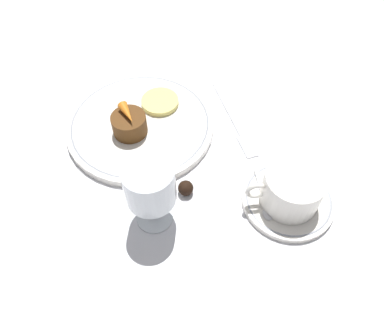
% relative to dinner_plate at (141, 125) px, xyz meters
% --- Properties ---
extents(ground_plane, '(3.00, 3.00, 0.00)m').
position_rel_dinner_plate_xyz_m(ground_plane, '(-0.04, 0.05, -0.01)').
color(ground_plane, white).
extents(dinner_plate, '(0.27, 0.27, 0.01)m').
position_rel_dinner_plate_xyz_m(dinner_plate, '(0.00, 0.00, 0.00)').
color(dinner_plate, white).
rests_on(dinner_plate, ground_plane).
extents(saucer, '(0.14, 0.14, 0.01)m').
position_rel_dinner_plate_xyz_m(saucer, '(-0.23, 0.18, -0.00)').
color(saucer, white).
rests_on(saucer, ground_plane).
extents(coffee_cup, '(0.12, 0.09, 0.06)m').
position_rel_dinner_plate_xyz_m(coffee_cup, '(-0.22, 0.18, 0.03)').
color(coffee_cup, white).
rests_on(coffee_cup, saucer).
extents(spoon, '(0.02, 0.10, 0.00)m').
position_rel_dinner_plate_xyz_m(spoon, '(-0.19, 0.18, 0.00)').
color(spoon, silver).
rests_on(spoon, saucer).
extents(wine_glass, '(0.07, 0.07, 0.12)m').
position_rel_dinner_plate_xyz_m(wine_glass, '(-0.02, 0.19, 0.08)').
color(wine_glass, silver).
rests_on(wine_glass, ground_plane).
extents(fork, '(0.05, 0.19, 0.01)m').
position_rel_dinner_plate_xyz_m(fork, '(-0.17, 0.02, -0.01)').
color(fork, silver).
rests_on(fork, ground_plane).
extents(dessert_cake, '(0.06, 0.06, 0.04)m').
position_rel_dinner_plate_xyz_m(dessert_cake, '(0.02, 0.02, 0.02)').
color(dessert_cake, '#563314').
rests_on(dessert_cake, dinner_plate).
extents(carrot_garnish, '(0.03, 0.05, 0.02)m').
position_rel_dinner_plate_xyz_m(carrot_garnish, '(0.02, 0.02, 0.05)').
color(carrot_garnish, orange).
rests_on(carrot_garnish, dessert_cake).
extents(pineapple_slice, '(0.07, 0.07, 0.01)m').
position_rel_dinner_plate_xyz_m(pineapple_slice, '(-0.04, -0.04, 0.01)').
color(pineapple_slice, '#EFE075').
rests_on(pineapple_slice, dinner_plate).
extents(chocolate_truffle, '(0.02, 0.02, 0.02)m').
position_rel_dinner_plate_xyz_m(chocolate_truffle, '(-0.07, 0.15, 0.00)').
color(chocolate_truffle, black).
rests_on(chocolate_truffle, ground_plane).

